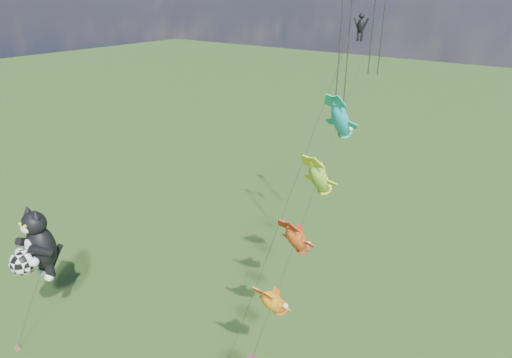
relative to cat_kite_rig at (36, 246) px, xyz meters
The scene contains 4 objects.
ground 8.44m from the cat_kite_rig, 48.85° to the left, with size 300.00×300.00×0.00m, color #17360D.
cat_kite_rig is the anchor object (origin of this frame).
fish_windsock_rig 18.07m from the cat_kite_rig, 20.20° to the left, with size 1.14×15.97×19.61m.
parafoil_rig 25.98m from the cat_kite_rig, 49.57° to the left, with size 2.09×17.53×26.79m.
Camera 1 is at (23.76, -13.94, 23.10)m, focal length 30.00 mm.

